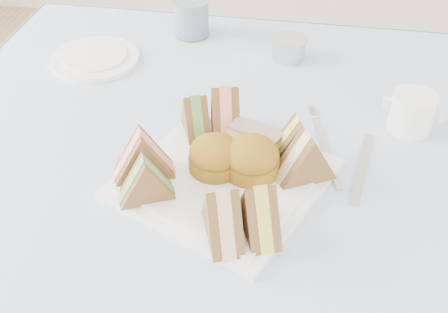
% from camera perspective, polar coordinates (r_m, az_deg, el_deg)
% --- Properties ---
extents(table, '(0.90, 0.90, 0.74)m').
position_cam_1_polar(table, '(1.19, -1.10, -14.07)').
color(table, brown).
rests_on(table, floor).
extents(tablecloth, '(1.02, 1.02, 0.01)m').
position_cam_1_polar(tablecloth, '(0.91, -1.38, 0.05)').
color(tablecloth, '#AEC7E7').
rests_on(tablecloth, table).
extents(serving_plate, '(0.36, 0.36, 0.01)m').
position_cam_1_polar(serving_plate, '(0.86, -0.00, -2.28)').
color(serving_plate, white).
rests_on(serving_plate, tablecloth).
extents(sandwich_fl_a, '(0.10, 0.08, 0.08)m').
position_cam_1_polar(sandwich_fl_a, '(0.84, -8.29, 0.28)').
color(sandwich_fl_a, brown).
rests_on(sandwich_fl_a, serving_plate).
extents(sandwich_fl_b, '(0.09, 0.07, 0.07)m').
position_cam_1_polar(sandwich_fl_b, '(0.80, -7.99, -2.18)').
color(sandwich_fl_b, brown).
rests_on(sandwich_fl_b, serving_plate).
extents(sandwich_fr_a, '(0.07, 0.10, 0.08)m').
position_cam_1_polar(sandwich_fr_a, '(0.75, 3.59, -5.28)').
color(sandwich_fr_a, brown).
rests_on(sandwich_fr_a, serving_plate).
extents(sandwich_fr_b, '(0.07, 0.10, 0.08)m').
position_cam_1_polar(sandwich_fr_b, '(0.74, -0.14, -5.75)').
color(sandwich_fr_b, brown).
rests_on(sandwich_fr_b, serving_plate).
extents(sandwich_bl_a, '(0.07, 0.09, 0.07)m').
position_cam_1_polar(sandwich_bl_a, '(0.92, -2.91, 4.31)').
color(sandwich_bl_a, brown).
rests_on(sandwich_bl_a, serving_plate).
extents(sandwich_bl_b, '(0.07, 0.10, 0.08)m').
position_cam_1_polar(sandwich_bl_b, '(0.92, 0.11, 4.94)').
color(sandwich_bl_b, brown).
rests_on(sandwich_bl_b, serving_plate).
extents(sandwich_br_a, '(0.10, 0.08, 0.08)m').
position_cam_1_polar(sandwich_br_a, '(0.83, 8.32, 0.09)').
color(sandwich_br_a, brown).
rests_on(sandwich_br_a, serving_plate).
extents(sandwich_br_b, '(0.09, 0.06, 0.07)m').
position_cam_1_polar(sandwich_br_b, '(0.87, 7.33, 1.89)').
color(sandwich_br_b, brown).
rests_on(sandwich_br_b, serving_plate).
extents(scone_left, '(0.11, 0.11, 0.05)m').
position_cam_1_polar(scone_left, '(0.85, -0.91, 0.09)').
color(scone_left, brown).
rests_on(scone_left, serving_plate).
extents(scone_right, '(0.09, 0.09, 0.06)m').
position_cam_1_polar(scone_right, '(0.84, 2.79, -0.15)').
color(scone_right, brown).
rests_on(scone_right, serving_plate).
extents(pastry_slice, '(0.09, 0.06, 0.04)m').
position_cam_1_polar(pastry_slice, '(0.89, 3.27, 1.81)').
color(pastry_slice, '#E3C387').
rests_on(pastry_slice, serving_plate).
extents(side_plate, '(0.23, 0.23, 0.01)m').
position_cam_1_polar(side_plate, '(1.19, -12.97, 9.67)').
color(side_plate, white).
rests_on(side_plate, tablecloth).
extents(water_glass, '(0.10, 0.10, 0.11)m').
position_cam_1_polar(water_glass, '(1.25, -3.35, 14.53)').
color(water_glass, white).
rests_on(water_glass, tablecloth).
extents(tea_strainer, '(0.08, 0.08, 0.04)m').
position_cam_1_polar(tea_strainer, '(1.17, 6.57, 10.76)').
color(tea_strainer, '#B9B9B9').
rests_on(tea_strainer, tablecloth).
extents(knife, '(0.04, 0.18, 0.00)m').
position_cam_1_polar(knife, '(0.91, 13.84, -1.12)').
color(knife, '#B9B9B9').
rests_on(knife, tablecloth).
extents(fork, '(0.06, 0.19, 0.00)m').
position_cam_1_polar(fork, '(0.93, 10.33, 0.58)').
color(fork, '#B9B9B9').
rests_on(fork, tablecloth).
extents(creamer_jug, '(0.08, 0.08, 0.07)m').
position_cam_1_polar(creamer_jug, '(1.00, 18.56, 4.28)').
color(creamer_jug, white).
rests_on(creamer_jug, tablecloth).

